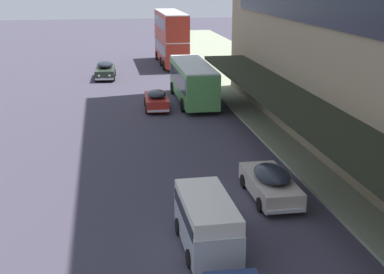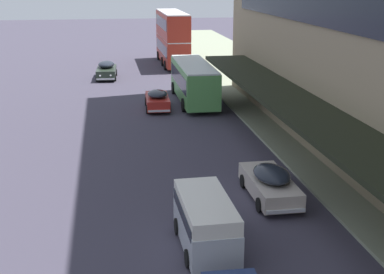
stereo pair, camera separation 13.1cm
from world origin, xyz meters
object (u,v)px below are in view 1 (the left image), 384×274
object	(u,v)px
sedan_trailing_near	(270,182)
vw_van	(206,219)
sedan_oncoming_rear	(105,70)
sedan_second_mid	(157,100)
transit_bus_kerbside_front	(193,80)
transit_bus_kerbside_rear	(171,36)

from	to	relation	value
sedan_trailing_near	vw_van	size ratio (longest dim) A/B	1.02
sedan_oncoming_rear	vw_van	distance (m)	34.89
sedan_second_mid	vw_van	distance (m)	21.40
transit_bus_kerbside_front	sedan_second_mid	world-z (taller)	transit_bus_kerbside_front
sedan_trailing_near	sedan_second_mid	size ratio (longest dim) A/B	1.09
transit_bus_kerbside_front	sedan_trailing_near	world-z (taller)	transit_bus_kerbside_front
sedan_oncoming_rear	sedan_second_mid	size ratio (longest dim) A/B	1.13
transit_bus_kerbside_front	transit_bus_kerbside_rear	xyz separation A→B (m)	(0.67, 18.64, 1.37)
sedan_oncoming_rear	vw_van	size ratio (longest dim) A/B	1.06
sedan_trailing_near	sedan_second_mid	world-z (taller)	sedan_trailing_near
transit_bus_kerbside_front	sedan_trailing_near	bearing A→B (deg)	-89.24
sedan_second_mid	vw_van	world-z (taller)	vw_van
sedan_second_mid	vw_van	bearing A→B (deg)	-90.97
sedan_trailing_near	sedan_second_mid	xyz separation A→B (m)	(-3.34, 17.50, -0.02)
sedan_second_mid	transit_bus_kerbside_front	bearing A→B (deg)	32.50
sedan_trailing_near	vw_van	xyz separation A→B (m)	(-3.71, -3.89, 0.33)
transit_bus_kerbside_rear	sedan_oncoming_rear	world-z (taller)	transit_bus_kerbside_rear
transit_bus_kerbside_front	sedan_second_mid	distance (m)	3.80
sedan_oncoming_rear	sedan_trailing_near	size ratio (longest dim) A/B	1.04
transit_bus_kerbside_rear	sedan_oncoming_rear	distance (m)	10.65
transit_bus_kerbside_rear	sedan_second_mid	size ratio (longest dim) A/B	2.63
sedan_second_mid	transit_bus_kerbside_rear	bearing A→B (deg)	79.67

